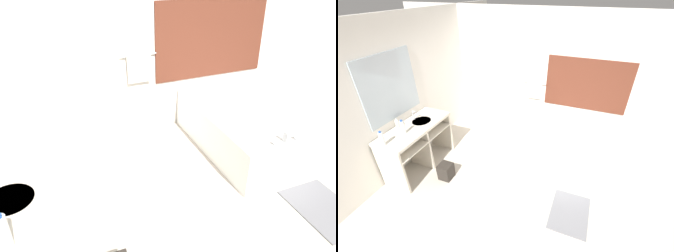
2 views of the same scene
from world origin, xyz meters
The scene contains 6 objects.
ground_plane centered at (0.00, 0.00, 0.00)m, with size 16.00×16.00×0.00m, color beige.
wall_back_with_blinds centered at (0.03, 2.23, 1.35)m, with size 7.40×0.13×2.70m.
vanity_counter centered at (-1.89, -0.04, 0.66)m, with size 0.60×1.37×0.91m.
bathtub centered at (0.80, 1.27, 0.30)m, with size 1.02×1.85×0.67m.
water_bottle_1 centered at (-1.88, -0.29, 1.03)m, with size 0.07×0.07×0.25m.
bath_mat centered at (0.96, -0.11, 0.01)m, with size 0.57×0.79×0.02m.
Camera 1 is at (-1.52, -1.85, 2.47)m, focal length 35.00 mm.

